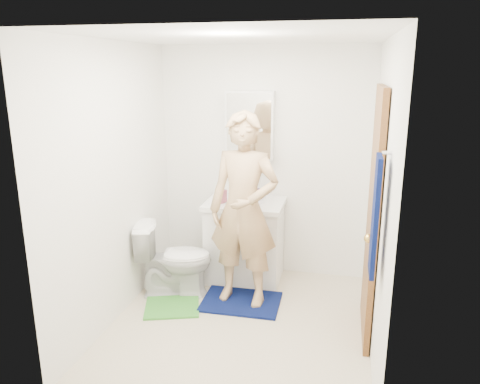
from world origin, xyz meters
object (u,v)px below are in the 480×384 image
toilet (174,259)px  man (244,210)px  medicine_cabinet (250,125)px  vanity_cabinet (245,243)px  towel (375,217)px  soap_dispenser (221,193)px  toothbrush_cup (258,194)px

toilet → man: man is taller
medicine_cabinet → toilet: (-0.60, -0.71, -1.23)m
vanity_cabinet → medicine_cabinet: bearing=90.0°
medicine_cabinet → man: size_ratio=0.39×
towel → man: (-1.08, 0.98, -0.33)m
towel → soap_dispenser: size_ratio=4.15×
medicine_cabinet → toilet: medicine_cabinet is taller
medicine_cabinet → man: 1.00m
vanity_cabinet → toothbrush_cup: (0.11, 0.13, 0.50)m
toilet → toothbrush_cup: bearing=-63.2°
medicine_cabinet → soap_dispenser: 0.76m
towel → vanity_cabinet: bearing=128.5°
man → toilet: bearing=-174.5°
vanity_cabinet → toothbrush_cup: 0.53m
soap_dispenser → toothbrush_cup: size_ratio=1.50×
toothbrush_cup → man: 0.63m
medicine_cabinet → toothbrush_cup: 0.71m
soap_dispenser → towel: bearing=-44.8°
vanity_cabinet → towel: towel is taller
toilet → man: (0.70, -0.03, 0.55)m
medicine_cabinet → soap_dispenser: (-0.23, -0.31, -0.65)m
towel → toilet: 2.23m
soap_dispenser → toothbrush_cup: (0.34, 0.21, -0.05)m
towel → man: size_ratio=0.45×
medicine_cabinet → toothbrush_cup: (0.11, -0.10, -0.70)m
toothbrush_cup → toilet: bearing=-139.6°
man → towel: bearing=-34.5°
soap_dispenser → medicine_cabinet: bearing=53.5°
toilet → towel: bearing=-133.1°
medicine_cabinet → toothbrush_cup: bearing=-41.8°
soap_dispenser → man: (0.33, -0.42, -0.03)m
toothbrush_cup → towel: bearing=-56.4°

